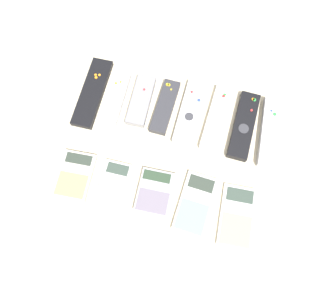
{
  "coord_description": "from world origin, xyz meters",
  "views": [
    {
      "loc": [
        0.07,
        -0.25,
        0.83
      ],
      "look_at": [
        0.0,
        0.03,
        0.01
      ],
      "focal_mm": 35.0,
      "sensor_mm": 36.0,
      "label": 1
    }
  ],
  "objects_px": {
    "calculator_1": "(113,185)",
    "calculator_3": "(196,203)",
    "remote_5": "(217,118)",
    "remote_1": "(117,96)",
    "calculator_0": "(75,175)",
    "calculator_4": "(237,216)",
    "remote_0": "(93,92)",
    "remote_3": "(165,107)",
    "remote_4": "(190,112)",
    "remote_7": "(269,132)",
    "remote_6": "(244,126)",
    "remote_2": "(141,101)",
    "calculator_2": "(154,192)"
  },
  "relations": [
    {
      "from": "remote_3",
      "to": "remote_7",
      "type": "bearing_deg",
      "value": 0.83
    },
    {
      "from": "calculator_2",
      "to": "calculator_3",
      "type": "relative_size",
      "value": 0.73
    },
    {
      "from": "calculator_3",
      "to": "calculator_1",
      "type": "bearing_deg",
      "value": -174.78
    },
    {
      "from": "remote_0",
      "to": "calculator_1",
      "type": "height_order",
      "value": "remote_0"
    },
    {
      "from": "remote_5",
      "to": "remote_4",
      "type": "bearing_deg",
      "value": -176.46
    },
    {
      "from": "remote_4",
      "to": "remote_2",
      "type": "bearing_deg",
      "value": -179.27
    },
    {
      "from": "calculator_0",
      "to": "calculator_4",
      "type": "xyz_separation_m",
      "value": [
        0.42,
        0.0,
        -0.0
      ]
    },
    {
      "from": "remote_5",
      "to": "calculator_0",
      "type": "distance_m",
      "value": 0.41
    },
    {
      "from": "calculator_3",
      "to": "calculator_0",
      "type": "bearing_deg",
      "value": -175.59
    },
    {
      "from": "remote_0",
      "to": "calculator_0",
      "type": "distance_m",
      "value": 0.24
    },
    {
      "from": "remote_2",
      "to": "calculator_3",
      "type": "bearing_deg",
      "value": -50.9
    },
    {
      "from": "calculator_2",
      "to": "calculator_4",
      "type": "height_order",
      "value": "calculator_2"
    },
    {
      "from": "remote_1",
      "to": "calculator_3",
      "type": "bearing_deg",
      "value": -41.84
    },
    {
      "from": "remote_4",
      "to": "calculator_1",
      "type": "xyz_separation_m",
      "value": [
        -0.14,
        -0.25,
        -0.0
      ]
    },
    {
      "from": "remote_5",
      "to": "remote_7",
      "type": "bearing_deg",
      "value": 0.08
    },
    {
      "from": "remote_1",
      "to": "calculator_2",
      "type": "height_order",
      "value": "remote_1"
    },
    {
      "from": "calculator_1",
      "to": "calculator_3",
      "type": "height_order",
      "value": "same"
    },
    {
      "from": "remote_6",
      "to": "calculator_0",
      "type": "bearing_deg",
      "value": -146.98
    },
    {
      "from": "remote_6",
      "to": "calculator_4",
      "type": "distance_m",
      "value": 0.24
    },
    {
      "from": "remote_1",
      "to": "remote_4",
      "type": "bearing_deg",
      "value": -0.28
    },
    {
      "from": "remote_1",
      "to": "calculator_0",
      "type": "relative_size",
      "value": 1.37
    },
    {
      "from": "calculator_0",
      "to": "remote_3",
      "type": "bearing_deg",
      "value": 50.87
    },
    {
      "from": "remote_0",
      "to": "calculator_3",
      "type": "bearing_deg",
      "value": -34.67
    },
    {
      "from": "remote_0",
      "to": "calculator_4",
      "type": "height_order",
      "value": "remote_0"
    },
    {
      "from": "remote_5",
      "to": "remote_1",
      "type": "bearing_deg",
      "value": -176.13
    },
    {
      "from": "remote_4",
      "to": "remote_5",
      "type": "distance_m",
      "value": 0.08
    },
    {
      "from": "calculator_0",
      "to": "remote_5",
      "type": "bearing_deg",
      "value": 33.95
    },
    {
      "from": "remote_5",
      "to": "calculator_1",
      "type": "distance_m",
      "value": 0.33
    },
    {
      "from": "calculator_4",
      "to": "remote_1",
      "type": "bearing_deg",
      "value": 144.68
    },
    {
      "from": "remote_1",
      "to": "remote_5",
      "type": "bearing_deg",
      "value": -0.4
    },
    {
      "from": "calculator_1",
      "to": "calculator_0",
      "type": "bearing_deg",
      "value": 178.63
    },
    {
      "from": "remote_4",
      "to": "remote_7",
      "type": "xyz_separation_m",
      "value": [
        0.22,
        -0.01,
        0.0
      ]
    },
    {
      "from": "remote_3",
      "to": "calculator_0",
      "type": "xyz_separation_m",
      "value": [
        -0.18,
        -0.24,
        -0.0
      ]
    },
    {
      "from": "remote_3",
      "to": "remote_5",
      "type": "bearing_deg",
      "value": 2.57
    },
    {
      "from": "remote_5",
      "to": "remote_7",
      "type": "xyz_separation_m",
      "value": [
        0.14,
        -0.01,
        0.0
      ]
    },
    {
      "from": "remote_2",
      "to": "remote_4",
      "type": "distance_m",
      "value": 0.14
    },
    {
      "from": "remote_4",
      "to": "remote_5",
      "type": "height_order",
      "value": "remote_5"
    },
    {
      "from": "remote_2",
      "to": "calculator_1",
      "type": "bearing_deg",
      "value": -92.84
    },
    {
      "from": "remote_1",
      "to": "calculator_3",
      "type": "height_order",
      "value": "remote_1"
    },
    {
      "from": "remote_5",
      "to": "calculator_0",
      "type": "bearing_deg",
      "value": -139.86
    },
    {
      "from": "remote_4",
      "to": "calculator_4",
      "type": "distance_m",
      "value": 0.3
    },
    {
      "from": "remote_7",
      "to": "calculator_4",
      "type": "height_order",
      "value": "remote_7"
    },
    {
      "from": "remote_7",
      "to": "remote_4",
      "type": "bearing_deg",
      "value": 175.51
    },
    {
      "from": "remote_0",
      "to": "remote_4",
      "type": "height_order",
      "value": "same"
    },
    {
      "from": "calculator_3",
      "to": "remote_5",
      "type": "bearing_deg",
      "value": 91.78
    },
    {
      "from": "remote_6",
      "to": "remote_2",
      "type": "bearing_deg",
      "value": -179.13
    },
    {
      "from": "remote_0",
      "to": "remote_3",
      "type": "distance_m",
      "value": 0.21
    },
    {
      "from": "remote_5",
      "to": "calculator_2",
      "type": "xyz_separation_m",
      "value": [
        -0.12,
        -0.24,
        -0.0
      ]
    },
    {
      "from": "remote_6",
      "to": "calculator_2",
      "type": "height_order",
      "value": "remote_6"
    },
    {
      "from": "remote_6",
      "to": "calculator_1",
      "type": "relative_size",
      "value": 1.56
    }
  ]
}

